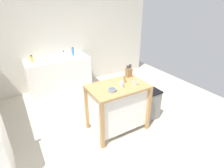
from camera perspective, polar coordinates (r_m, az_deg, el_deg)
name	(u,v)px	position (r m, az deg, el deg)	size (l,w,h in m)	color
ground_plane	(112,129)	(3.55, -0.05, -14.09)	(6.05, 6.05, 0.00)	#BCB29E
wall_back	(66,39)	(5.06, -14.55, 13.87)	(5.05, 0.10, 2.60)	beige
kitchen_island	(118,105)	(3.28, 1.79, -6.88)	(1.02, 0.67, 0.91)	#AD7F4C
knife_block	(129,72)	(3.42, 5.37, 3.79)	(0.11, 0.09, 0.25)	olive
bowl_stoneware_deep	(112,90)	(2.89, 0.04, -1.89)	(0.14, 0.14, 0.04)	gray
bowl_ceramic_wide	(135,83)	(3.15, 7.45, 0.30)	(0.12, 0.12, 0.04)	beige
drinking_cup	(122,84)	(3.02, 3.12, -0.12)	(0.07, 0.07, 0.10)	silver
pepper_grinder	(124,79)	(3.17, 3.99, 1.66)	(0.04, 0.04, 0.15)	#AD7F4C
trash_bin	(150,105)	(3.74, 12.12, -6.49)	(0.36, 0.28, 0.63)	slate
sink_counter	(60,75)	(4.88, -16.38, 2.74)	(1.57, 0.60, 0.90)	white
sink_faucet	(55,53)	(4.84, -17.65, 9.35)	(0.02, 0.02, 0.22)	#B7BCC1
bottle_hand_soap	(32,59)	(4.66, -24.25, 7.28)	(0.06, 0.06, 0.17)	yellow
bottle_dish_soap	(73,52)	(4.89, -12.41, 10.08)	(0.06, 0.06, 0.22)	blue
bottle_spray_cleaner	(64,55)	(4.73, -15.13, 9.02)	(0.05, 0.05, 0.19)	white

